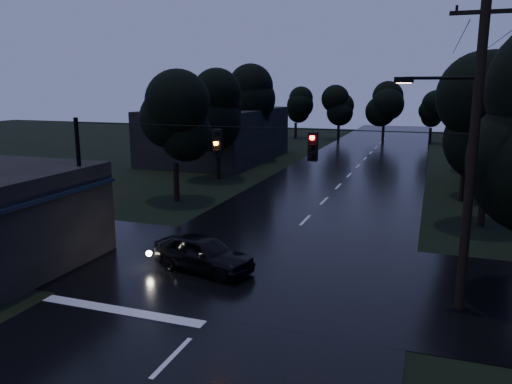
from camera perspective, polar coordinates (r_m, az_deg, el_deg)
The scene contains 14 objects.
main_road at distance 37.12m, azimuth 9.37°, elevation 0.60°, with size 12.00×120.00×0.02m, color black.
cross_street at distance 20.28m, azimuth 0.12°, elevation -8.94°, with size 60.00×9.00×0.02m, color black.
building_far_left at distance 50.37m, azimuth -4.38°, elevation 6.59°, with size 10.00×16.00×5.00m, color black.
utility_pole_main at distance 17.02m, azimuth 23.23°, elevation 4.31°, with size 3.50×0.30×10.00m.
utility_pole_far at distance 34.09m, azimuth 22.89°, elevation 5.41°, with size 2.00×0.30×7.50m.
anchor_pole_left at distance 22.19m, azimuth -19.38°, elevation 0.28°, with size 0.18×0.18×6.00m, color black.
span_signals at distance 17.91m, azimuth 0.74°, elevation 5.57°, with size 15.00×0.37×1.12m.
tree_left_a at distance 31.84m, azimuth -9.33°, elevation 8.25°, with size 3.92×3.92×8.26m.
tree_left_b at distance 39.25m, azimuth -4.46°, elevation 9.61°, with size 4.20×4.20×8.85m.
tree_left_c at distance 48.75m, azimuth -0.28°, elevation 10.56°, with size 4.48×4.48×9.44m.
tree_right_a at distance 28.04m, azimuth 25.26°, elevation 7.55°, with size 4.20×4.20×8.85m.
tree_right_b at distance 36.04m, azimuth 25.09°, elevation 8.92°, with size 4.48×4.48×9.44m.
tree_right_c at distance 46.04m, azimuth 24.76°, elevation 9.85°, with size 4.76×4.76×10.03m.
car at distance 20.12m, azimuth -6.04°, elevation -6.97°, with size 1.72×4.27×1.45m, color black.
Camera 1 is at (6.27, -5.86, 7.26)m, focal length 35.00 mm.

